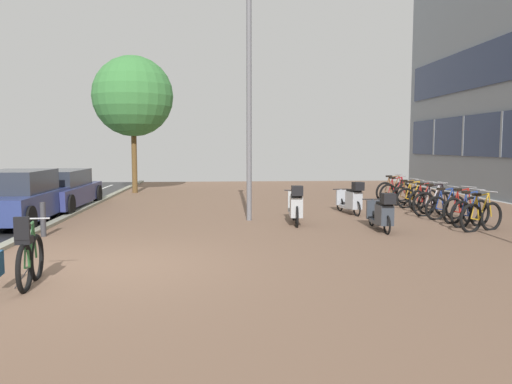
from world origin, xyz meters
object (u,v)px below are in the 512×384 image
bicycle_rack_02 (462,210)px  bicycle_rack_09 (396,193)px  scooter_far (296,206)px  lamp_post (249,87)px  bicycle_rack_06 (424,200)px  bollard_far (43,219)px  scooter_mid (352,199)px  street_tree (133,96)px  bicycle_foreground (27,259)px  bicycle_rack_08 (408,195)px  bicycle_rack_07 (414,197)px  scooter_near (382,213)px  bicycle_rack_03 (446,207)px  bicycle_rack_00 (481,217)px  parked_car_near (16,198)px  bicycle_rack_10 (393,191)px  parked_car_far (58,190)px  bicycle_rack_05 (434,202)px  bicycle_rack_01 (470,213)px  bicycle_rack_04 (435,204)px

bicycle_rack_02 → bicycle_rack_09: bearing=91.5°
scooter_far → lamp_post: 3.41m
bicycle_rack_06 → bollard_far: size_ratio=1.55×
scooter_far → scooter_mid: bearing=42.4°
scooter_mid → street_tree: (-7.51, 7.46, 3.66)m
bicycle_foreground → scooter_mid: 9.75m
bicycle_rack_06 → bicycle_rack_09: size_ratio=0.86×
bicycle_foreground → bicycle_rack_02: bearing=29.9°
bicycle_rack_02 → bicycle_rack_08: (0.06, 3.89, -0.01)m
bicycle_rack_02 → bicycle_rack_07: 3.24m
bicycle_rack_02 → bicycle_rack_06: 2.59m
scooter_near → bollard_far: bearing=-179.5°
bicycle_rack_03 → bicycle_rack_07: bearing=87.2°
bicycle_rack_00 → bicycle_rack_08: (0.23, 5.18, -0.01)m
bicycle_rack_07 → parked_car_near: bearing=-168.8°
bicycle_rack_10 → scooter_near: bicycle_rack_10 is taller
bicycle_rack_10 → parked_car_far: parked_car_far is taller
bicycle_rack_09 → bicycle_rack_00: bearing=-90.5°
bicycle_rack_05 → bicycle_rack_09: 2.60m
bicycle_rack_02 → street_tree: 14.13m
bicycle_rack_05 → parked_car_near: size_ratio=0.31×
bicycle_rack_02 → bicycle_rack_06: bicycle_rack_02 is taller
parked_car_near → bollard_far: bearing=-57.0°
bicycle_rack_02 → bicycle_rack_09: 4.54m
bicycle_rack_05 → street_tree: street_tree is taller
bicycle_rack_10 → scooter_far: 6.80m
scooter_near → lamp_post: (-3.03, 2.02, 3.15)m
bicycle_rack_10 → bollard_far: 12.15m
lamp_post → bollard_far: bearing=-156.3°
bicycle_rack_01 → bicycle_rack_09: size_ratio=0.93×
bicycle_rack_10 → lamp_post: size_ratio=0.22×
bicycle_rack_00 → bicycle_rack_02: bicycle_rack_02 is taller
bicycle_rack_07 → parked_car_near: 11.93m
bicycle_foreground → bicycle_rack_04: bearing=36.1°
bicycle_foreground → bicycle_rack_00: bicycle_foreground is taller
bicycle_rack_07 → parked_car_far: bearing=176.8°
scooter_mid → bicycle_rack_08: bearing=39.6°
bicycle_rack_04 → parked_car_far: parked_car_far is taller
street_tree → scooter_near: bearing=-54.5°
bicycle_rack_03 → bicycle_rack_09: (0.01, 3.89, 0.02)m
bicycle_rack_05 → scooter_near: size_ratio=0.72×
bicycle_rack_00 → scooter_mid: size_ratio=0.78×
scooter_far → bicycle_rack_07: bearing=36.1°
scooter_mid → street_tree: bearing=135.2°
bicycle_rack_08 → parked_car_near: 12.14m
bicycle_rack_03 → scooter_near: scooter_near is taller
bicycle_rack_04 → scooter_near: (-2.38, -2.46, 0.08)m
bicycle_foreground → bollard_far: size_ratio=1.80×
bicycle_rack_02 → bicycle_rack_05: bicycle_rack_02 is taller
bicycle_rack_01 → parked_car_near: size_ratio=0.33×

